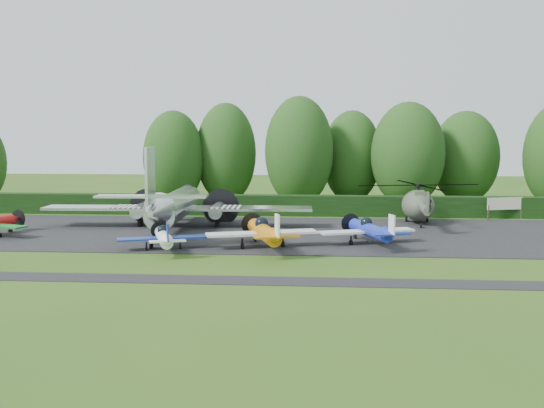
# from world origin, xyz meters

# --- Properties ---
(ground) EXTENTS (160.00, 160.00, 0.00)m
(ground) POSITION_xyz_m (0.00, 0.00, 0.00)
(ground) COLOR #295317
(ground) RESTS_ON ground
(apron) EXTENTS (70.00, 18.00, 0.01)m
(apron) POSITION_xyz_m (0.00, 10.00, 0.00)
(apron) COLOR black
(apron) RESTS_ON ground
(taxiway_verge) EXTENTS (70.00, 2.00, 0.00)m
(taxiway_verge) POSITION_xyz_m (0.00, -6.00, 0.00)
(taxiway_verge) COLOR black
(taxiway_verge) RESTS_ON ground
(hedgerow) EXTENTS (90.00, 1.60, 2.00)m
(hedgerow) POSITION_xyz_m (0.00, 21.00, 0.00)
(hedgerow) COLOR black
(hedgerow) RESTS_ON ground
(transport_plane) EXTENTS (23.01, 17.64, 7.37)m
(transport_plane) POSITION_xyz_m (-3.91, 11.17, 2.06)
(transport_plane) COLOR silver
(transport_plane) RESTS_ON ground
(light_plane_white) EXTENTS (6.21, 6.53, 2.39)m
(light_plane_white) POSITION_xyz_m (-2.51, 2.06, 0.99)
(light_plane_white) COLOR white
(light_plane_white) RESTS_ON ground
(light_plane_orange) EXTENTS (7.84, 8.25, 3.01)m
(light_plane_orange) POSITION_xyz_m (4.30, 3.18, 1.26)
(light_plane_orange) COLOR #C2720B
(light_plane_orange) RESTS_ON ground
(light_plane_blue) EXTENTS (7.09, 7.45, 2.72)m
(light_plane_blue) POSITION_xyz_m (11.79, 5.26, 1.13)
(light_plane_blue) COLOR #1A2DA0
(light_plane_blue) RESTS_ON ground
(helicopter) EXTENTS (11.08, 12.98, 3.57)m
(helicopter) POSITION_xyz_m (17.01, 16.34, 1.92)
(helicopter) COLOR #3D4636
(helicopter) RESTS_ON ground
(sign_board) EXTENTS (3.66, 0.14, 2.06)m
(sign_board) POSITION_xyz_m (25.64, 19.78, 1.39)
(sign_board) COLOR #3F3326
(sign_board) RESTS_ON ground
(tree_0) EXTENTS (6.87, 6.87, 10.75)m
(tree_0) POSITION_xyz_m (11.97, 32.94, 5.36)
(tree_0) COLOR black
(tree_0) RESTS_ON ground
(tree_1) EXTENTS (6.95, 6.95, 11.58)m
(tree_1) POSITION_xyz_m (-2.55, 31.20, 5.78)
(tree_1) COLOR black
(tree_1) RESTS_ON ground
(tree_2) EXTENTS (6.84, 6.84, 10.64)m
(tree_2) POSITION_xyz_m (-8.17, 28.95, 5.31)
(tree_2) COLOR black
(tree_2) RESTS_ON ground
(tree_5) EXTENTS (8.06, 8.06, 11.52)m
(tree_5) POSITION_xyz_m (17.88, 29.36, 5.75)
(tree_5) COLOR black
(tree_5) RESTS_ON ground
(tree_7) EXTENTS (7.65, 7.65, 10.65)m
(tree_7) POSITION_xyz_m (24.93, 32.98, 5.32)
(tree_7) COLOR black
(tree_7) RESTS_ON ground
(tree_9) EXTENTS (7.57, 7.57, 12.17)m
(tree_9) POSITION_xyz_m (5.94, 28.77, 6.07)
(tree_9) COLOR black
(tree_9) RESTS_ON ground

